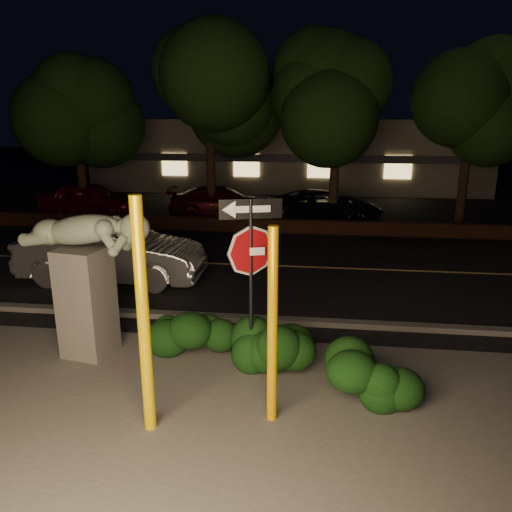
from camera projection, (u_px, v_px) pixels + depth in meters
The scene contains 23 objects.
ground at pixel (263, 240), 17.66m from camera, with size 90.00×90.00×0.00m, color black.
patio at pixel (179, 428), 7.17m from camera, with size 14.00×6.00×0.02m, color #4C4944.
road at pixel (252, 265), 14.79m from camera, with size 80.00×8.00×0.01m, color black.
lane_marking at pixel (252, 265), 14.79m from camera, with size 80.00×0.12×0.01m, color gold.
curb at pixel (227, 318), 10.87m from camera, with size 80.00×0.25×0.12m, color #4C4944.
brick_wall at pixel (267, 226), 18.83m from camera, with size 40.00×0.35×0.50m, color #462316.
parking_lot at pixel (279, 205), 24.33m from camera, with size 40.00×12.00×0.01m, color black.
building at pixel (289, 151), 31.38m from camera, with size 22.00×10.20×4.00m.
tree_far_a at pixel (73, 87), 19.97m from camera, with size 4.60×4.60×7.43m.
tree_far_b at pixel (208, 67), 19.32m from camera, with size 5.20×5.20×8.41m.
tree_far_c at pixel (339, 76), 18.45m from camera, with size 4.80×4.80×7.84m.
tree_far_d at pixel (475, 83), 18.41m from camera, with size 4.40×4.40×7.42m.
yellow_pole_left at pixel (144, 320), 6.71m from camera, with size 0.17×0.17×3.39m, color yellow.
yellow_pole_right at pixel (272, 328), 6.98m from camera, with size 0.15×0.15×2.94m, color #F4AC00.
signpost at pixel (251, 252), 8.23m from camera, with size 1.00×0.31×3.04m.
sculpture at pixel (86, 268), 8.93m from camera, with size 2.58×1.12×2.75m.
hedge_center at pixel (189, 326), 9.42m from camera, with size 1.85×0.87×0.97m, color black.
hedge_right at pixel (279, 340), 8.64m from camera, with size 1.77×0.95×1.16m, color black.
hedge_far_right at pixel (375, 374), 7.77m from camera, with size 1.32×0.83×0.92m, color black.
silver_sedan at pixel (112, 252), 13.22m from camera, with size 1.70×4.86×1.60m, color #A0A1A5.
parked_car_red at pixel (90, 199), 21.59m from camera, with size 1.75×4.36×1.48m, color maroon.
parked_car_darkred at pixel (223, 202), 21.32m from camera, with size 1.85×4.56×1.32m, color #390A0C.
parked_car_dark at pixel (324, 206), 20.37m from camera, with size 2.22×4.81×1.34m, color black.
Camera 1 is at (1.87, -7.01, 4.38)m, focal length 35.00 mm.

